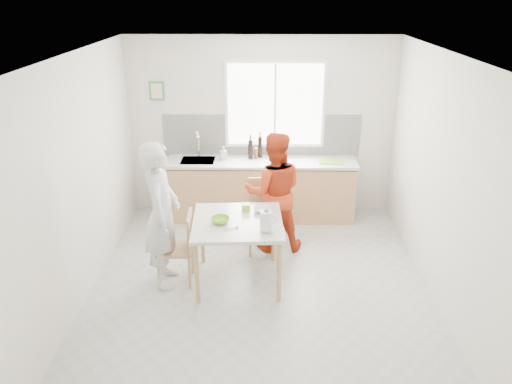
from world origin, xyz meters
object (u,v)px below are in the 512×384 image
(chair_left, at_px, (181,245))
(milk_jug, at_px, (267,220))
(wine_bottle_a, at_px, (260,147))
(bowl_white, at_px, (262,209))
(bowl_green, at_px, (220,220))
(dining_table, at_px, (238,227))
(person_white, at_px, (162,215))
(person_red, at_px, (274,192))
(chair_far, at_px, (264,211))
(wine_bottle_b, at_px, (250,149))

(chair_left, distance_m, milk_jug, 1.13)
(chair_left, relative_size, wine_bottle_a, 2.80)
(bowl_white, distance_m, wine_bottle_a, 1.74)
(bowl_green, bearing_deg, milk_jug, -21.01)
(milk_jug, height_order, wine_bottle_a, wine_bottle_a)
(chair_left, bearing_deg, wine_bottle_a, 152.57)
(dining_table, bearing_deg, chair_left, -177.29)
(bowl_green, height_order, bowl_white, bowl_green)
(person_white, distance_m, bowl_white, 1.20)
(person_red, distance_m, wine_bottle_a, 1.19)
(person_white, relative_size, bowl_green, 8.23)
(person_red, distance_m, bowl_green, 1.10)
(dining_table, bearing_deg, wine_bottle_a, 82.88)
(chair_far, distance_m, milk_jug, 1.17)
(wine_bottle_a, bearing_deg, wine_bottle_b, -149.73)
(chair_far, relative_size, bowl_white, 4.47)
(person_white, height_order, bowl_white, person_white)
(bowl_white, bearing_deg, chair_far, 87.73)
(person_white, xyz_separation_m, bowl_green, (0.68, -0.02, -0.05))
(chair_far, height_order, wine_bottle_a, wine_bottle_a)
(wine_bottle_b, bearing_deg, dining_table, -93.17)
(bowl_green, relative_size, bowl_white, 0.99)
(milk_jug, height_order, wine_bottle_b, wine_bottle_b)
(milk_jug, bearing_deg, chair_left, 164.44)
(wine_bottle_b, bearing_deg, bowl_green, -98.77)
(person_red, relative_size, wine_bottle_a, 5.10)
(chair_left, distance_m, bowl_green, 0.59)
(chair_far, height_order, bowl_white, chair_far)
(dining_table, xyz_separation_m, wine_bottle_b, (0.11, 1.90, 0.35))
(chair_far, bearing_deg, milk_jug, -91.36)
(dining_table, distance_m, person_white, 0.89)
(bowl_green, relative_size, milk_jug, 0.87)
(person_red, height_order, bowl_green, person_red)
(bowl_white, distance_m, wine_bottle_b, 1.67)
(person_white, distance_m, bowl_green, 0.68)
(chair_left, relative_size, person_red, 0.55)
(bowl_green, bearing_deg, wine_bottle_a, 77.71)
(bowl_white, xyz_separation_m, milk_jug, (0.05, -0.53, 0.11))
(bowl_white, xyz_separation_m, wine_bottle_a, (-0.04, 1.72, 0.25))
(person_white, distance_m, wine_bottle_a, 2.32)
(milk_jug, relative_size, wine_bottle_a, 0.77)
(chair_far, height_order, person_white, person_white)
(dining_table, height_order, milk_jug, milk_jug)
(chair_far, relative_size, wine_bottle_b, 3.24)
(person_white, height_order, person_red, person_white)
(person_white, bearing_deg, chair_far, -56.06)
(chair_left, height_order, person_red, person_red)
(dining_table, relative_size, chair_far, 1.12)
(wine_bottle_a, bearing_deg, bowl_green, -102.29)
(chair_left, xyz_separation_m, milk_jug, (1.02, -0.23, 0.44))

